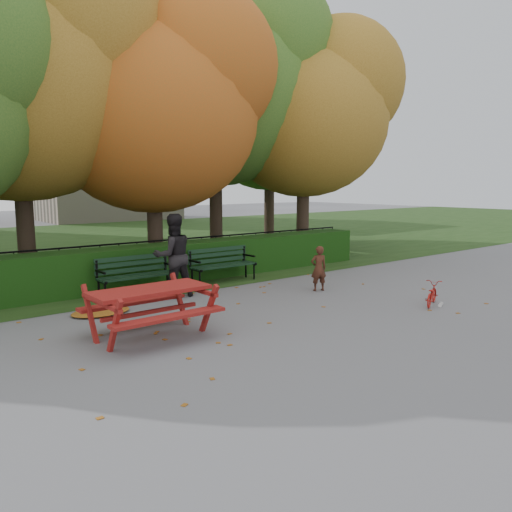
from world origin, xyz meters
TOP-DOWN VIEW (x-y plane):
  - ground at (0.00, 0.00)m, footprint 90.00×90.00m
  - grass_strip at (0.00, 14.00)m, footprint 90.00×90.00m
  - building_right at (8.00, 28.00)m, footprint 9.00×6.00m
  - hedge at (0.00, 4.50)m, footprint 13.00×0.90m
  - iron_fence at (0.00, 5.30)m, footprint 14.00×0.04m
  - tree_b at (-2.44, 6.75)m, footprint 6.72×6.40m
  - tree_c at (0.83, 5.96)m, footprint 6.30×6.00m
  - tree_d at (3.88, 7.23)m, footprint 7.14×6.80m
  - tree_e at (6.52, 5.77)m, footprint 6.09×5.80m
  - tree_g at (8.33, 9.76)m, footprint 6.30×6.00m
  - bench_left at (-1.30, 3.70)m, footprint 1.80×0.57m
  - bench_right at (1.10, 3.70)m, footprint 1.80×0.57m
  - picnic_table at (-2.53, 0.51)m, footprint 1.95×1.58m
  - leaf_pile at (-2.61, 2.51)m, footprint 1.28×1.00m
  - leaf_scatter at (0.00, 0.30)m, footprint 9.00×5.70m
  - child at (2.26, 1.34)m, footprint 0.46×0.39m
  - adult at (-0.76, 2.90)m, footprint 0.99×0.81m
  - bicycle at (3.07, -1.16)m, footprint 0.98×0.66m

SIDE VIEW (x-z plane):
  - ground at x=0.00m, z-range 0.00..0.00m
  - grass_strip at x=0.00m, z-range 0.01..0.01m
  - leaf_scatter at x=0.00m, z-range 0.00..0.01m
  - leaf_pile at x=-2.61m, z-range 0.00..0.08m
  - bicycle at x=3.07m, z-range 0.00..0.49m
  - hedge at x=0.00m, z-range 0.00..1.00m
  - bench_left at x=-1.30m, z-range 0.08..0.96m
  - bench_right at x=1.10m, z-range 0.08..0.96m
  - iron_fence at x=0.00m, z-range 0.03..1.05m
  - child at x=2.26m, z-range 0.00..1.08m
  - picnic_table at x=-2.53m, z-range 0.17..1.11m
  - adult at x=-0.76m, z-range 0.00..1.88m
  - tree_c at x=0.83m, z-range 0.82..8.82m
  - tree_e at x=6.52m, z-range 1.01..9.16m
  - tree_g at x=8.33m, z-range 1.10..9.65m
  - tree_b at x=-2.44m, z-range 1.01..9.80m
  - tree_d at x=3.88m, z-range 1.19..10.77m
  - building_right at x=8.00m, z-range 0.00..12.00m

